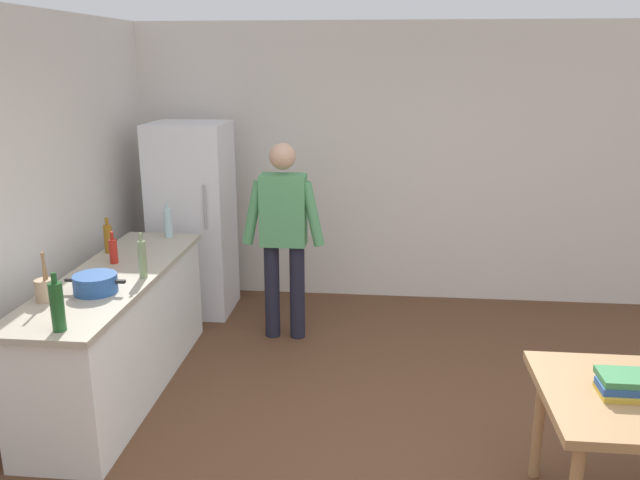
{
  "coord_description": "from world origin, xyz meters",
  "views": [
    {
      "loc": [
        -0.13,
        -3.3,
        2.37
      ],
      "look_at": [
        -0.59,
        1.36,
        1.03
      ],
      "focal_mm": 36.0,
      "sensor_mm": 36.0,
      "label": 1
    }
  ],
  "objects": [
    {
      "name": "kitchen_counter",
      "position": [
        -2.0,
        0.8,
        0.45
      ],
      "size": [
        0.64,
        2.2,
        0.9
      ],
      "color": "white",
      "rests_on": "ground_plane"
    },
    {
      "name": "refrigerator",
      "position": [
        -1.9,
        2.4,
        0.9
      ],
      "size": [
        0.7,
        0.67,
        1.8
      ],
      "color": "white",
      "rests_on": "ground_plane"
    },
    {
      "name": "book_stack",
      "position": [
        1.1,
        -0.31,
        0.8
      ],
      "size": [
        0.27,
        0.22,
        0.1
      ],
      "color": "gold",
      "rests_on": "dining_table"
    },
    {
      "name": "bottle_oil_amber",
      "position": [
        -2.24,
        1.29,
        1.02
      ],
      "size": [
        0.06,
        0.06,
        0.28
      ],
      "color": "#996619",
      "rests_on": "kitchen_counter"
    },
    {
      "name": "cooking_pot",
      "position": [
        -1.96,
        0.43,
        0.96
      ],
      "size": [
        0.4,
        0.28,
        0.12
      ],
      "color": "#285193",
      "rests_on": "kitchen_counter"
    },
    {
      "name": "person",
      "position": [
        -0.95,
        1.85,
        0.98
      ],
      "size": [
        0.7,
        0.22,
        1.7
      ],
      "color": "#1E1E2D",
      "rests_on": "ground_plane"
    },
    {
      "name": "wall_back",
      "position": [
        0.0,
        3.0,
        1.35
      ],
      "size": [
        6.4,
        0.12,
        2.7
      ],
      "primitive_type": "cube",
      "color": "silver",
      "rests_on": "ground_plane"
    },
    {
      "name": "bottle_water_clear",
      "position": [
        -1.92,
        1.78,
        1.03
      ],
      "size": [
        0.07,
        0.07,
        0.3
      ],
      "color": "silver",
      "rests_on": "kitchen_counter"
    },
    {
      "name": "bottle_vinegar_tall",
      "position": [
        -1.76,
        0.75,
        1.04
      ],
      "size": [
        0.06,
        0.06,
        0.32
      ],
      "color": "gray",
      "rests_on": "kitchen_counter"
    },
    {
      "name": "ground_plane",
      "position": [
        0.0,
        0.0,
        0.0
      ],
      "size": [
        14.0,
        14.0,
        0.0
      ],
      "primitive_type": "plane",
      "color": "brown"
    },
    {
      "name": "bottle_wine_green",
      "position": [
        -1.9,
        -0.17,
        1.05
      ],
      "size": [
        0.08,
        0.08,
        0.34
      ],
      "color": "#1E5123",
      "rests_on": "kitchen_counter"
    },
    {
      "name": "bottle_sauce_red",
      "position": [
        -2.09,
        1.04,
        1.0
      ],
      "size": [
        0.06,
        0.06,
        0.24
      ],
      "color": "#B22319",
      "rests_on": "kitchen_counter"
    },
    {
      "name": "utensil_jar",
      "position": [
        -2.21,
        0.26,
        0.98
      ],
      "size": [
        0.11,
        0.11,
        0.32
      ],
      "color": "tan",
      "rests_on": "kitchen_counter"
    }
  ]
}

